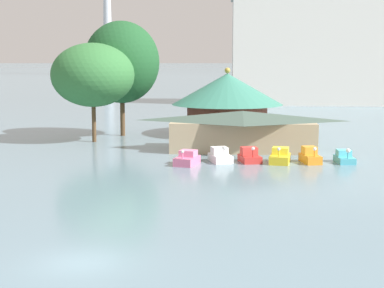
{
  "coord_description": "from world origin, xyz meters",
  "views": [
    {
      "loc": [
        6.51,
        -26.31,
        9.44
      ],
      "look_at": [
        4.06,
        20.06,
        2.7
      ],
      "focal_mm": 55.82,
      "sensor_mm": 36.0,
      "label": 1
    }
  ],
  "objects": [
    {
      "name": "shoreline_tree_tall_left",
      "position": [
        -8.05,
        39.76,
        7.51
      ],
      "size": [
        9.27,
        9.27,
        11.07
      ],
      "color": "brown",
      "rests_on": "ground"
    },
    {
      "name": "pedal_boat_orange",
      "position": [
        14.38,
        27.43,
        0.57
      ],
      "size": [
        1.84,
        2.95,
        1.59
      ],
      "rotation": [
        0.0,
        0.0,
        -1.38
      ],
      "color": "orange",
      "rests_on": "ground"
    },
    {
      "name": "ground_plane",
      "position": [
        0.0,
        0.0,
        0.0
      ],
      "size": [
        2000.0,
        2000.0,
        0.0
      ],
      "primitive_type": "plane",
      "color": "slate"
    },
    {
      "name": "shoreline_tree_mid",
      "position": [
        -5.74,
        45.32,
        8.87
      ],
      "size": [
        9.06,
        9.06,
        13.79
      ],
      "color": "brown",
      "rests_on": "ground"
    },
    {
      "name": "boathouse",
      "position": [
        8.46,
        34.74,
        2.1
      ],
      "size": [
        15.71,
        7.5,
        4.03
      ],
      "color": "tan",
      "rests_on": "ground"
    },
    {
      "name": "pedal_boat_pink",
      "position": [
        3.32,
        25.79,
        0.51
      ],
      "size": [
        2.36,
        3.11,
        1.49
      ],
      "rotation": [
        0.0,
        0.0,
        -1.86
      ],
      "color": "pink",
      "rests_on": "ground"
    },
    {
      "name": "green_roof_pavilion",
      "position": [
        6.97,
        47.19,
        4.35
      ],
      "size": [
        13.66,
        13.66,
        8.23
      ],
      "color": "brown",
      "rests_on": "ground"
    },
    {
      "name": "pedal_boat_cyan",
      "position": [
        17.5,
        27.64,
        0.46
      ],
      "size": [
        1.62,
        2.75,
        1.47
      ],
      "rotation": [
        0.0,
        0.0,
        -1.5
      ],
      "color": "#4CB7CC",
      "rests_on": "ground"
    },
    {
      "name": "background_building_block",
      "position": [
        27.62,
        97.56,
        11.08
      ],
      "size": [
        39.42,
        12.75,
        22.12
      ],
      "color": "silver",
      "rests_on": "ground"
    },
    {
      "name": "pedal_boat_white",
      "position": [
        6.25,
        27.42,
        0.54
      ],
      "size": [
        2.4,
        3.11,
        1.66
      ],
      "rotation": [
        0.0,
        0.0,
        -1.26
      ],
      "color": "white",
      "rests_on": "ground"
    },
    {
      "name": "pedal_boat_red",
      "position": [
        8.92,
        27.47,
        0.53
      ],
      "size": [
        2.2,
        2.78,
        1.56
      ],
      "rotation": [
        0.0,
        0.0,
        -1.33
      ],
      "color": "red",
      "rests_on": "ground"
    },
    {
      "name": "pedal_boat_yellow",
      "position": [
        11.66,
        27.21,
        0.55
      ],
      "size": [
        2.22,
        3.25,
        1.6
      ],
      "rotation": [
        0.0,
        0.0,
        -1.76
      ],
      "color": "yellow",
      "rests_on": "ground"
    }
  ]
}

